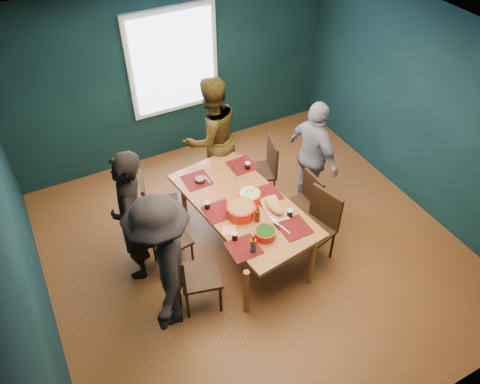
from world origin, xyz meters
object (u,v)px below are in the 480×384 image
(person_right, at_px, (314,156))
(bowl_dumpling, at_px, (250,196))
(chair_left_mid, at_px, (164,237))
(person_far_left, at_px, (131,217))
(chair_right_far, at_px, (265,166))
(chair_right_near, at_px, (319,221))
(chair_left_far, at_px, (154,203))
(person_back, at_px, (212,137))
(cutting_board, at_px, (274,206))
(bowl_herbs, at_px, (265,233))
(chair_right_mid, at_px, (306,200))
(bowl_salad, at_px, (241,210))
(chair_left_near, at_px, (191,272))
(person_near_left, at_px, (163,264))
(dining_table, at_px, (243,207))

(person_right, xyz_separation_m, bowl_dumpling, (-1.15, -0.32, 0.01))
(chair_left_mid, distance_m, bowl_dumpling, 1.13)
(person_far_left, bearing_deg, chair_right_far, 123.13)
(chair_right_near, bearing_deg, chair_left_mid, 143.69)
(chair_left_far, bearing_deg, person_back, 41.58)
(chair_right_near, xyz_separation_m, bowl_dumpling, (-0.65, 0.56, 0.24))
(cutting_board, bearing_deg, bowl_herbs, -126.58)
(chair_right_mid, bearing_deg, bowl_dumpling, 170.55)
(bowl_salad, bearing_deg, chair_right_far, 46.50)
(chair_left_far, bearing_deg, chair_right_far, 15.31)
(chair_left_far, height_order, chair_right_mid, chair_left_far)
(person_far_left, bearing_deg, chair_left_near, 45.98)
(bowl_herbs, bearing_deg, person_near_left, 177.45)
(person_back, xyz_separation_m, bowl_salad, (-0.28, -1.40, -0.06))
(person_far_left, relative_size, cutting_board, 3.13)
(chair_left_near, xyz_separation_m, chair_right_far, (1.63, 1.24, -0.01))
(bowl_salad, relative_size, bowl_herbs, 1.40)
(chair_right_near, relative_size, person_back, 0.55)
(chair_right_far, distance_m, bowl_herbs, 1.53)
(cutting_board, bearing_deg, person_right, 38.80)
(chair_right_near, distance_m, person_back, 1.90)
(dining_table, height_order, bowl_dumpling, bowl_dumpling)
(person_far_left, distance_m, bowl_dumpling, 1.41)
(bowl_herbs, bearing_deg, person_back, 83.70)
(dining_table, xyz_separation_m, chair_left_near, (-0.91, -0.53, -0.12))
(chair_left_far, distance_m, chair_right_mid, 1.94)
(person_far_left, height_order, person_back, person_back)
(chair_right_far, xyz_separation_m, chair_right_near, (0.03, -1.26, 0.02))
(chair_right_mid, distance_m, person_far_left, 2.22)
(chair_left_near, xyz_separation_m, person_near_left, (-0.30, -0.01, 0.31))
(person_right, height_order, bowl_herbs, person_right)
(person_far_left, relative_size, person_back, 0.99)
(person_right, bearing_deg, person_near_left, 105.72)
(person_back, relative_size, person_near_left, 1.01)
(dining_table, bearing_deg, bowl_dumpling, -0.32)
(chair_right_near, bearing_deg, person_right, 45.13)
(chair_right_far, relative_size, chair_right_near, 0.96)
(chair_right_mid, relative_size, person_back, 0.49)
(person_far_left, xyz_separation_m, person_right, (2.53, 0.08, -0.07))
(chair_right_far, bearing_deg, bowl_herbs, -105.70)
(person_far_left, relative_size, person_right, 1.09)
(chair_left_far, xyz_separation_m, bowl_dumpling, (1.01, -0.67, 0.24))
(dining_table, height_order, bowl_herbs, bowl_herbs)
(chair_right_far, xyz_separation_m, person_back, (-0.55, 0.53, 0.33))
(chair_left_mid, distance_m, chair_right_mid, 1.87)
(dining_table, xyz_separation_m, chair_left_far, (-0.91, 0.68, -0.11))
(person_far_left, xyz_separation_m, person_back, (1.46, 0.98, 0.01))
(person_back, bearing_deg, person_near_left, 44.50)
(chair_left_near, bearing_deg, bowl_herbs, 10.02)
(chair_left_far, relative_size, person_right, 0.61)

